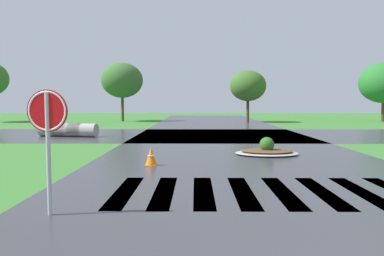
# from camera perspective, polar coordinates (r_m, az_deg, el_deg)

# --- Properties ---
(asphalt_roadway) EXTENTS (10.22, 80.00, 0.01)m
(asphalt_roadway) POSITION_cam_1_polar(r_m,az_deg,el_deg) (13.05, 7.32, -4.94)
(asphalt_roadway) COLOR #35353A
(asphalt_roadway) RESTS_ON ground
(asphalt_cross_road) EXTENTS (90.00, 9.20, 0.01)m
(asphalt_cross_road) POSITION_cam_1_polar(r_m,az_deg,el_deg) (22.48, 4.47, -1.09)
(asphalt_cross_road) COLOR #35353A
(asphalt_cross_road) RESTS_ON ground
(crosswalk_stripes) EXTENTS (6.75, 3.05, 0.01)m
(crosswalk_stripes) POSITION_cam_1_polar(r_m,az_deg,el_deg) (8.65, 10.89, -9.70)
(crosswalk_stripes) COLOR white
(crosswalk_stripes) RESTS_ON ground
(stop_sign) EXTENTS (0.76, 0.12, 2.28)m
(stop_sign) POSITION_cam_1_polar(r_m,az_deg,el_deg) (7.03, -21.53, 0.74)
(stop_sign) COLOR #B2B5BA
(stop_sign) RESTS_ON ground
(median_island) EXTENTS (2.44, 1.77, 0.68)m
(median_island) POSITION_cam_1_polar(r_m,az_deg,el_deg) (14.53, 11.55, -3.49)
(median_island) COLOR #9E9B93
(median_island) RESTS_ON ground
(drainage_pipe_stack) EXTENTS (3.58, 1.37, 0.78)m
(drainage_pipe_stack) POSITION_cam_1_polar(r_m,az_deg,el_deg) (22.58, -18.66, -0.29)
(drainage_pipe_stack) COLOR #9E9B93
(drainage_pipe_stack) RESTS_ON ground
(traffic_cone) EXTENTS (0.38, 0.38, 0.59)m
(traffic_cone) POSITION_cam_1_polar(r_m,az_deg,el_deg) (11.87, -6.37, -4.47)
(traffic_cone) COLOR orange
(traffic_cone) RESTS_ON ground
(background_treeline) EXTENTS (43.84, 5.71, 6.01)m
(background_treeline) POSITION_cam_1_polar(r_m,az_deg,el_deg) (36.89, 2.07, 7.20)
(background_treeline) COLOR #4C3823
(background_treeline) RESTS_ON ground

